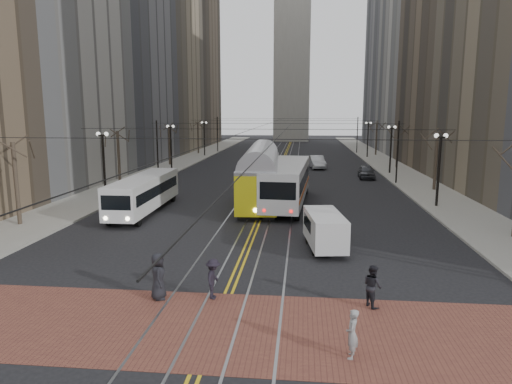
% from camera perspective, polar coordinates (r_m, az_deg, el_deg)
% --- Properties ---
extents(ground, '(260.00, 260.00, 0.00)m').
position_cam_1_polar(ground, '(20.53, -3.04, -11.55)').
color(ground, black).
rests_on(ground, ground).
extents(sidewalk_left, '(5.00, 140.00, 0.15)m').
position_cam_1_polar(sidewalk_left, '(66.76, -9.88, 3.44)').
color(sidewalk_left, gray).
rests_on(sidewalk_left, ground).
extents(sidewalk_right, '(5.00, 140.00, 0.15)m').
position_cam_1_polar(sidewalk_right, '(65.40, 16.37, 3.05)').
color(sidewalk_right, gray).
rests_on(sidewalk_right, ground).
extents(crosswalk_band, '(25.00, 6.00, 0.01)m').
position_cam_1_polar(crosswalk_band, '(16.92, -5.20, -16.47)').
color(crosswalk_band, brown).
rests_on(crosswalk_band, ground).
extents(streetcar_rails, '(4.80, 130.00, 0.02)m').
position_cam_1_polar(streetcar_rails, '(64.37, 3.11, 3.27)').
color(streetcar_rails, gray).
rests_on(streetcar_rails, ground).
extents(centre_lines, '(0.42, 130.00, 0.01)m').
position_cam_1_polar(centre_lines, '(64.37, 3.11, 3.28)').
color(centre_lines, gold).
rests_on(centre_lines, ground).
extents(building_left_mid, '(16.00, 20.00, 34.00)m').
position_cam_1_polar(building_left_mid, '(71.47, -18.60, 17.12)').
color(building_left_mid, slate).
rests_on(building_left_mid, ground).
extents(building_left_midfar, '(20.00, 20.00, 52.00)m').
position_cam_1_polar(building_left_midfar, '(92.04, -14.69, 21.27)').
color(building_left_midfar, '#83745B').
rests_on(building_left_midfar, ground).
extents(building_left_far, '(16.00, 20.00, 40.00)m').
position_cam_1_polar(building_left_far, '(109.37, -9.73, 16.42)').
color(building_left_far, brown).
rests_on(building_left_far, ground).
extents(building_right_mid, '(16.00, 20.00, 34.00)m').
position_cam_1_polar(building_right_mid, '(69.30, 25.89, 16.89)').
color(building_right_mid, brown).
rests_on(building_right_mid, ground).
extents(building_right_midfar, '(20.00, 20.00, 52.00)m').
position_cam_1_polar(building_right_midfar, '(90.23, 23.05, 21.06)').
color(building_right_midfar, '#A7A49D').
rests_on(building_right_midfar, ground).
extents(building_right_far, '(16.00, 20.00, 40.00)m').
position_cam_1_polar(building_right_far, '(107.97, 18.56, 16.14)').
color(building_right_far, slate).
rests_on(building_right_far, ground).
extents(lamp_posts, '(27.60, 57.20, 5.60)m').
position_cam_1_polar(lamp_posts, '(47.94, 2.21, 4.33)').
color(lamp_posts, black).
rests_on(lamp_posts, ground).
extents(street_trees, '(31.68, 53.28, 5.60)m').
position_cam_1_polar(street_trees, '(54.40, 2.64, 5.00)').
color(street_trees, '#382D23').
rests_on(street_trees, ground).
extents(trolley_wires, '(25.96, 120.00, 6.60)m').
position_cam_1_polar(trolley_wires, '(53.90, 2.63, 6.00)').
color(trolley_wires, black).
rests_on(trolley_wires, ground).
extents(transit_bus, '(2.38, 10.94, 2.73)m').
position_cam_1_polar(transit_bus, '(35.43, -13.77, -0.32)').
color(transit_bus, silver).
rests_on(transit_bus, ground).
extents(streetcar, '(3.65, 15.86, 3.71)m').
position_cam_1_polar(streetcar, '(38.73, 0.57, 1.57)').
color(streetcar, yellow).
rests_on(streetcar, ground).
extents(rear_bus, '(3.67, 13.32, 3.43)m').
position_cam_1_polar(rear_bus, '(37.16, 3.90, 0.97)').
color(rear_bus, silver).
rests_on(rear_bus, ground).
extents(cargo_van, '(2.36, 4.78, 2.03)m').
position_cam_1_polar(cargo_van, '(25.55, 8.57, -4.90)').
color(cargo_van, silver).
rests_on(cargo_van, ground).
extents(sedan_grey, '(1.93, 4.42, 1.48)m').
position_cam_1_polar(sedan_grey, '(53.76, 13.63, 2.47)').
color(sedan_grey, '#3A3C41').
rests_on(sedan_grey, ground).
extents(sedan_silver, '(2.38, 5.27, 1.68)m').
position_cam_1_polar(sedan_silver, '(62.05, 7.63, 3.73)').
color(sedan_silver, '#B4B7BC').
rests_on(sedan_silver, ground).
extents(pedestrian_a, '(0.86, 1.08, 1.93)m').
position_cam_1_polar(pedestrian_a, '(19.18, -12.13, -10.23)').
color(pedestrian_a, black).
rests_on(pedestrian_a, crosswalk_band).
extents(pedestrian_b, '(0.47, 0.63, 1.57)m').
position_cam_1_polar(pedestrian_b, '(14.99, 11.93, -16.96)').
color(pedestrian_b, gray).
rests_on(pedestrian_b, crosswalk_band).
extents(pedestrian_c, '(0.94, 1.01, 1.68)m').
position_cam_1_polar(pedestrian_c, '(18.69, 14.36, -11.29)').
color(pedestrian_c, black).
rests_on(pedestrian_c, crosswalk_band).
extents(pedestrian_d, '(0.65, 1.09, 1.67)m').
position_cam_1_polar(pedestrian_d, '(18.93, -5.36, -10.75)').
color(pedestrian_d, black).
rests_on(pedestrian_d, crosswalk_band).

